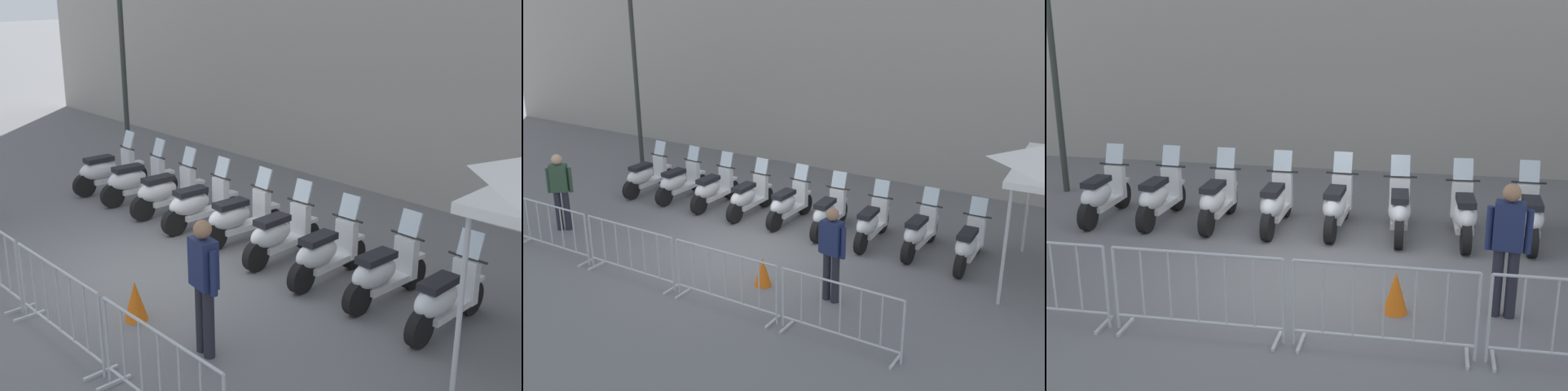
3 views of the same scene
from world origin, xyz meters
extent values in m
plane|color=slate|center=(0.00, 0.00, 0.00)|extent=(120.00, 120.00, 0.00)
cylinder|color=black|center=(-3.95, 2.61, 0.24)|extent=(0.18, 0.49, 0.48)
cylinder|color=black|center=(-4.06, 1.37, 0.24)|extent=(0.18, 0.49, 0.48)
cube|color=white|center=(-4.01, 1.99, 0.28)|extent=(0.36, 0.89, 0.10)
ellipsoid|color=white|center=(-4.03, 1.71, 0.52)|extent=(0.43, 0.87, 0.40)
cube|color=black|center=(-4.03, 1.74, 0.74)|extent=(0.33, 0.62, 0.10)
cube|color=white|center=(-3.97, 2.42, 0.55)|extent=(0.35, 0.17, 0.60)
cylinder|color=black|center=(-3.97, 2.42, 0.88)|extent=(0.56, 0.09, 0.04)
cube|color=silver|center=(-3.97, 2.47, 1.06)|extent=(0.33, 0.17, 0.35)
cube|color=white|center=(-3.95, 2.61, 0.51)|extent=(0.23, 0.34, 0.06)
cylinder|color=black|center=(-2.90, 2.61, 0.24)|extent=(0.20, 0.49, 0.48)
cylinder|color=black|center=(-3.05, 1.38, 0.24)|extent=(0.20, 0.49, 0.48)
cube|color=white|center=(-2.98, 1.99, 0.28)|extent=(0.38, 0.90, 0.10)
ellipsoid|color=white|center=(-3.01, 1.71, 0.52)|extent=(0.46, 0.88, 0.40)
cube|color=black|center=(-3.01, 1.74, 0.74)|extent=(0.35, 0.63, 0.10)
cube|color=white|center=(-2.92, 2.42, 0.55)|extent=(0.35, 0.18, 0.60)
cylinder|color=black|center=(-2.92, 2.42, 0.88)|extent=(0.56, 0.10, 0.04)
cube|color=silver|center=(-2.92, 2.47, 1.06)|extent=(0.33, 0.18, 0.35)
cube|color=white|center=(-2.90, 2.61, 0.51)|extent=(0.24, 0.34, 0.06)
cylinder|color=black|center=(-1.90, 2.56, 0.24)|extent=(0.18, 0.49, 0.48)
cylinder|color=black|center=(-2.00, 1.32, 0.24)|extent=(0.18, 0.49, 0.48)
cube|color=white|center=(-1.95, 1.94, 0.28)|extent=(0.35, 0.89, 0.10)
ellipsoid|color=white|center=(-1.97, 1.66, 0.52)|extent=(0.43, 0.87, 0.40)
cube|color=black|center=(-1.97, 1.70, 0.74)|extent=(0.33, 0.62, 0.10)
cube|color=white|center=(-1.91, 2.37, 0.55)|extent=(0.35, 0.17, 0.60)
cylinder|color=black|center=(-1.91, 2.37, 0.88)|extent=(0.56, 0.08, 0.04)
cube|color=silver|center=(-1.91, 2.42, 1.06)|extent=(0.33, 0.17, 0.35)
cube|color=white|center=(-1.90, 2.56, 0.51)|extent=(0.23, 0.34, 0.06)
cylinder|color=black|center=(-0.88, 2.49, 0.24)|extent=(0.18, 0.49, 0.48)
cylinder|color=black|center=(-0.97, 1.25, 0.24)|extent=(0.18, 0.49, 0.48)
cube|color=white|center=(-0.92, 1.87, 0.28)|extent=(0.34, 0.89, 0.10)
ellipsoid|color=white|center=(-0.94, 1.59, 0.52)|extent=(0.42, 0.86, 0.40)
cube|color=black|center=(-0.94, 1.62, 0.74)|extent=(0.32, 0.62, 0.10)
cube|color=white|center=(-0.89, 2.30, 0.55)|extent=(0.35, 0.17, 0.60)
cylinder|color=black|center=(-0.89, 2.30, 0.88)|extent=(0.56, 0.08, 0.04)
cube|color=silver|center=(-0.89, 2.35, 1.06)|extent=(0.33, 0.16, 0.35)
cube|color=white|center=(-0.88, 2.49, 0.51)|extent=(0.22, 0.33, 0.06)
cylinder|color=black|center=(0.17, 2.50, 0.24)|extent=(0.19, 0.49, 0.48)
cylinder|color=black|center=(0.05, 1.26, 0.24)|extent=(0.19, 0.49, 0.48)
cube|color=white|center=(0.11, 1.88, 0.28)|extent=(0.36, 0.89, 0.10)
ellipsoid|color=white|center=(0.08, 1.60, 0.52)|extent=(0.44, 0.87, 0.40)
cube|color=black|center=(0.08, 1.63, 0.74)|extent=(0.34, 0.62, 0.10)
cube|color=white|center=(0.15, 2.31, 0.55)|extent=(0.35, 0.17, 0.60)
cylinder|color=black|center=(0.15, 2.31, 0.88)|extent=(0.56, 0.09, 0.04)
cube|color=silver|center=(0.16, 2.36, 1.06)|extent=(0.33, 0.17, 0.35)
cube|color=white|center=(0.17, 2.50, 0.51)|extent=(0.23, 0.34, 0.06)
cylinder|color=black|center=(1.13, 2.40, 0.24)|extent=(0.14, 0.48, 0.48)
cylinder|color=black|center=(1.14, 1.16, 0.24)|extent=(0.14, 0.48, 0.48)
cube|color=white|center=(1.13, 1.78, 0.28)|extent=(0.28, 0.87, 0.10)
ellipsoid|color=white|center=(1.13, 1.50, 0.52)|extent=(0.36, 0.84, 0.40)
cube|color=black|center=(1.13, 1.53, 0.74)|extent=(0.28, 0.60, 0.10)
cube|color=white|center=(1.13, 2.22, 0.55)|extent=(0.34, 0.14, 0.60)
cylinder|color=black|center=(1.13, 2.22, 0.88)|extent=(0.56, 0.04, 0.04)
cube|color=silver|center=(1.13, 2.26, 1.06)|extent=(0.32, 0.14, 0.35)
cube|color=white|center=(1.13, 2.40, 0.51)|extent=(0.20, 0.32, 0.06)
cylinder|color=black|center=(2.16, 2.30, 0.24)|extent=(0.14, 0.48, 0.48)
cylinder|color=black|center=(2.16, 1.06, 0.24)|extent=(0.14, 0.48, 0.48)
cube|color=white|center=(2.16, 1.68, 0.28)|extent=(0.28, 0.87, 0.10)
ellipsoid|color=white|center=(2.16, 1.40, 0.52)|extent=(0.36, 0.84, 0.40)
cube|color=black|center=(2.16, 1.43, 0.74)|extent=(0.28, 0.60, 0.10)
cube|color=white|center=(2.16, 2.11, 0.55)|extent=(0.34, 0.14, 0.60)
cylinder|color=black|center=(2.16, 2.11, 0.88)|extent=(0.56, 0.04, 0.04)
cube|color=silver|center=(2.16, 2.16, 1.06)|extent=(0.32, 0.14, 0.35)
cube|color=white|center=(2.16, 2.30, 0.51)|extent=(0.20, 0.32, 0.06)
cylinder|color=black|center=(3.23, 2.30, 0.24)|extent=(0.17, 0.49, 0.48)
cylinder|color=black|center=(3.15, 1.07, 0.24)|extent=(0.17, 0.49, 0.48)
cube|color=white|center=(3.19, 1.68, 0.28)|extent=(0.34, 0.88, 0.10)
ellipsoid|color=white|center=(3.17, 1.41, 0.52)|extent=(0.42, 0.86, 0.40)
cube|color=black|center=(3.17, 1.44, 0.74)|extent=(0.32, 0.62, 0.10)
cube|color=white|center=(3.22, 2.12, 0.55)|extent=(0.35, 0.16, 0.60)
cylinder|color=black|center=(3.22, 2.12, 0.88)|extent=(0.56, 0.07, 0.04)
cube|color=silver|center=(3.22, 2.17, 1.06)|extent=(0.33, 0.16, 0.35)
cube|color=white|center=(3.23, 2.30, 0.51)|extent=(0.22, 0.33, 0.06)
cylinder|color=black|center=(4.23, 2.17, 0.24)|extent=(0.15, 0.48, 0.48)
cylinder|color=black|center=(4.20, 0.93, 0.24)|extent=(0.15, 0.48, 0.48)
cube|color=white|center=(4.21, 1.55, 0.28)|extent=(0.30, 0.87, 0.10)
ellipsoid|color=white|center=(4.21, 1.27, 0.52)|extent=(0.38, 0.85, 0.40)
cube|color=black|center=(4.21, 1.30, 0.74)|extent=(0.29, 0.61, 0.10)
cube|color=white|center=(4.22, 1.98, 0.55)|extent=(0.34, 0.15, 0.60)
cylinder|color=black|center=(4.22, 1.98, 0.88)|extent=(0.56, 0.05, 0.04)
cube|color=silver|center=(4.22, 2.03, 1.06)|extent=(0.32, 0.15, 0.35)
cube|color=white|center=(4.23, 2.17, 0.51)|extent=(0.21, 0.32, 0.06)
cube|color=#B2B5B7|center=(-4.30, -1.82, 0.02)|extent=(0.07, 0.44, 0.04)
cube|color=#B2B5B7|center=(-2.42, -1.93, 0.02)|extent=(0.07, 0.44, 0.04)
cylinder|color=#B2B5B7|center=(-2.34, -1.93, 0.53)|extent=(0.04, 0.04, 1.05)
cylinder|color=#B2B5B7|center=(-3.36, -1.87, 1.05)|extent=(2.04, 0.15, 0.04)
cylinder|color=#B2B5B7|center=(-3.36, -1.87, 0.18)|extent=(2.04, 0.15, 0.04)
cylinder|color=#B2B5B7|center=(-4.04, -1.84, 0.61)|extent=(0.02, 0.02, 0.87)
cylinder|color=#B2B5B7|center=(-3.70, -1.86, 0.61)|extent=(0.02, 0.02, 0.87)
cylinder|color=#B2B5B7|center=(-3.36, -1.87, 0.61)|extent=(0.02, 0.02, 0.87)
cylinder|color=#B2B5B7|center=(-3.02, -1.89, 0.61)|extent=(0.02, 0.02, 0.87)
cylinder|color=#B2B5B7|center=(-2.68, -1.91, 0.61)|extent=(0.02, 0.02, 0.87)
cube|color=#B2B5B7|center=(-2.14, -1.95, 0.02)|extent=(0.07, 0.44, 0.04)
cube|color=#B2B5B7|center=(-0.26, -2.05, 0.02)|extent=(0.07, 0.44, 0.04)
cylinder|color=#B2B5B7|center=(-2.22, -1.94, 0.53)|extent=(0.04, 0.04, 1.05)
cylinder|color=#B2B5B7|center=(-0.18, -2.06, 0.53)|extent=(0.04, 0.04, 1.05)
cylinder|color=#B2B5B7|center=(-1.20, -2.00, 1.05)|extent=(2.04, 0.15, 0.04)
cylinder|color=#B2B5B7|center=(-1.20, -2.00, 0.18)|extent=(2.04, 0.15, 0.04)
cylinder|color=#B2B5B7|center=(-1.88, -1.96, 0.61)|extent=(0.02, 0.02, 0.87)
cylinder|color=#B2B5B7|center=(-1.54, -1.98, 0.61)|extent=(0.02, 0.02, 0.87)
cylinder|color=#B2B5B7|center=(-1.20, -2.00, 0.61)|extent=(0.02, 0.02, 0.87)
cylinder|color=#B2B5B7|center=(-0.86, -2.02, 0.61)|extent=(0.02, 0.02, 0.87)
cylinder|color=#B2B5B7|center=(-0.52, -2.04, 0.61)|extent=(0.02, 0.02, 0.87)
cube|color=#B2B5B7|center=(0.02, -2.07, 0.02)|extent=(0.07, 0.44, 0.04)
cube|color=#B2B5B7|center=(1.90, -2.18, 0.02)|extent=(0.07, 0.44, 0.04)
cylinder|color=#B2B5B7|center=(-0.06, -2.07, 0.53)|extent=(0.04, 0.04, 1.05)
cylinder|color=#B2B5B7|center=(1.98, -2.18, 0.53)|extent=(0.04, 0.04, 1.05)
cylinder|color=#B2B5B7|center=(0.96, -2.12, 1.05)|extent=(2.04, 0.15, 0.04)
cylinder|color=#B2B5B7|center=(0.96, -2.12, 0.18)|extent=(2.04, 0.15, 0.04)
cylinder|color=#B2B5B7|center=(0.28, -2.09, 0.61)|extent=(0.02, 0.02, 0.87)
cylinder|color=#B2B5B7|center=(0.62, -2.10, 0.61)|extent=(0.02, 0.02, 0.87)
cylinder|color=#B2B5B7|center=(0.96, -2.12, 0.61)|extent=(0.02, 0.02, 0.87)
cylinder|color=#B2B5B7|center=(1.30, -2.14, 0.61)|extent=(0.02, 0.02, 0.87)
cylinder|color=#B2B5B7|center=(1.64, -2.16, 0.61)|extent=(0.02, 0.02, 0.87)
cube|color=#B2B5B7|center=(2.18, -2.20, 0.02)|extent=(0.07, 0.44, 0.04)
cube|color=#B2B5B7|center=(4.06, -2.30, 0.02)|extent=(0.07, 0.44, 0.04)
cylinder|color=#B2B5B7|center=(2.10, -2.19, 0.53)|extent=(0.04, 0.04, 1.05)
cylinder|color=#B2B5B7|center=(4.14, -2.31, 0.53)|extent=(0.04, 0.04, 1.05)
cylinder|color=#B2B5B7|center=(3.12, -2.25, 1.05)|extent=(2.04, 0.15, 0.04)
cylinder|color=#B2B5B7|center=(3.12, -2.25, 0.18)|extent=(2.04, 0.15, 0.04)
cylinder|color=#B2B5B7|center=(2.44, -2.21, 0.61)|extent=(0.02, 0.02, 0.87)
cylinder|color=#B2B5B7|center=(2.78, -2.23, 0.61)|extent=(0.02, 0.02, 0.87)
cylinder|color=#B2B5B7|center=(3.12, -2.25, 0.61)|extent=(0.02, 0.02, 0.87)
cylinder|color=#B2B5B7|center=(3.46, -2.27, 0.61)|extent=(0.02, 0.02, 0.87)
cylinder|color=#B2B5B7|center=(3.80, -2.29, 0.61)|extent=(0.02, 0.02, 0.87)
cylinder|color=#2D332D|center=(-5.46, 3.49, 2.33)|extent=(0.12, 0.12, 4.66)
cylinder|color=#23232D|center=(2.34, -1.01, 0.45)|extent=(0.14, 0.14, 0.90)
cylinder|color=#23232D|center=(2.51, -1.05, 0.45)|extent=(0.14, 0.14, 0.90)
cube|color=navy|center=(2.43, -1.03, 1.20)|extent=(0.40, 0.29, 0.60)
sphere|color=#9E7051|center=(2.43, -1.03, 1.62)|extent=(0.22, 0.22, 0.22)
cylinder|color=navy|center=(2.20, -0.98, 1.15)|extent=(0.09, 0.09, 0.55)
cylinder|color=navy|center=(2.65, -1.07, 1.15)|extent=(0.09, 0.09, 0.55)
cylinder|color=#23232D|center=(-4.15, -0.90, 0.45)|extent=(0.14, 0.14, 0.90)
cylinder|color=#23232D|center=(-4.00, -0.81, 0.45)|extent=(0.14, 0.14, 0.90)
cube|color=#2D4733|center=(-4.08, -0.85, 1.20)|extent=(0.42, 0.38, 0.60)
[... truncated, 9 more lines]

